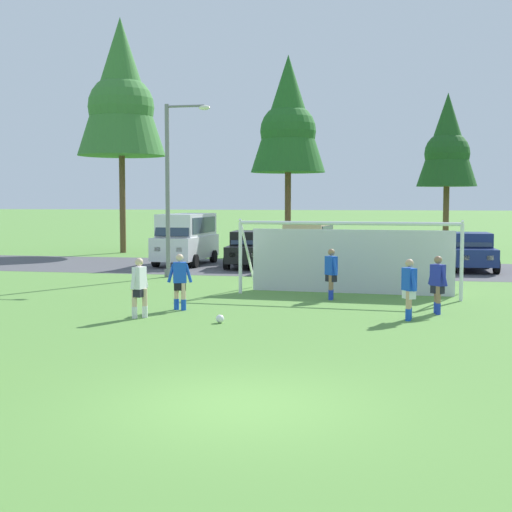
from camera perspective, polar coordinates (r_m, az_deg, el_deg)
The scene contains 18 objects.
ground_plane at distance 26.15m, azimuth 6.12°, elevation -2.63°, with size 400.00×400.00×0.00m, color #598C3D.
parking_lot_strip at distance 33.98m, azimuth 7.43°, elevation -1.01°, with size 52.00×8.40×0.01m, color #4C4C51.
soccer_ball at distance 18.99m, azimuth -2.85°, elevation -4.96°, with size 0.22×0.22×0.22m.
soccer_goal at distance 24.85m, azimuth 7.39°, elevation -0.02°, with size 7.52×2.39×2.57m.
player_midfield_center at distance 19.93m, azimuth -9.16°, elevation -2.50°, with size 0.39×0.72×1.64m.
player_defender_far at distance 19.75m, azimuth 11.95°, elevation -2.60°, with size 0.43×0.69×1.64m.
player_winger_left at distance 21.22m, azimuth -6.01°, elevation -2.04°, with size 0.74×0.36×1.64m.
player_winger_right at distance 23.46m, azimuth 5.93°, elevation -1.42°, with size 0.52×0.64×1.64m.
player_trailing_back at distance 21.02m, azimuth 14.10°, elevation -2.21°, with size 0.56×0.60×1.64m.
parked_car_slot_far_left at distance 36.03m, azimuth -5.52°, elevation 1.45°, with size 2.34×4.87×2.52m.
parked_car_slot_left at distance 34.48m, azimuth -0.47°, elevation 0.56°, with size 2.27×4.32×1.72m.
parked_car_slot_center_left at distance 33.38m, azimuth 4.12°, elevation 0.83°, with size 2.41×4.74×2.16m.
parked_car_slot_center at distance 34.94m, azimuth 8.49°, elevation 0.56°, with size 2.28×4.32×1.72m.
parked_car_slot_center_right at distance 34.28m, azimuth 16.57°, elevation 0.35°, with size 2.21×4.29×1.72m.
tree_left_edge at distance 45.15m, azimuth -10.58°, elevation 12.60°, with size 5.27×5.27×14.05m.
tree_mid_left at distance 42.53m, azimuth 2.55°, elevation 10.80°, with size 4.32×4.32×11.52m.
tree_center_back at distance 45.91m, azimuth 14.82°, elevation 8.59°, with size 3.63×3.63×9.67m.
street_lamp at distance 30.22m, azimuth -6.64°, elevation 5.34°, with size 2.00×0.32×7.12m.
Camera 1 is at (2.53, -10.83, 3.21)m, focal length 50.85 mm.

